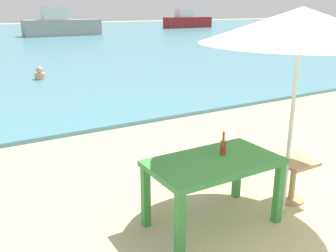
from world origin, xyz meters
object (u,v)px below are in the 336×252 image
Objects in this scene: picnic_table_green at (214,170)px; swimmer_person at (40,74)px; boat_fishing_trawler at (61,25)px; side_table_wood at (293,174)px; boat_ferry at (187,21)px; beer_bottle_amber at (223,146)px; patio_umbrella at (301,25)px.

swimmer_person is at bearing 88.00° from picnic_table_green.
boat_fishing_trawler reaches higher than swimmer_person.
side_table_wood is at bearing -4.48° from picnic_table_green.
swimmer_person is at bearing 94.95° from side_table_wood.
boat_ferry reaches higher than side_table_wood.
beer_bottle_amber is at bearing -102.40° from boat_fishing_trawler.
side_table_wood reaches higher than swimmer_person.
boat_fishing_trawler is at bearing 79.56° from side_table_wood.
side_table_wood is 9.62m from swimmer_person.
boat_ferry is at bearing 57.97° from patio_umbrella.
boat_fishing_trawler reaches higher than boat_ferry.
picnic_table_green is at bearing -123.28° from boat_ferry.
side_table_wood is 0.10× the size of boat_ferry.
boat_fishing_trawler is (5.53, 28.67, -1.24)m from patio_umbrella.
swimmer_person is (0.16, 9.42, -0.61)m from beer_bottle_amber.
beer_bottle_amber is at bearing -123.12° from boat_ferry.
picnic_table_green is at bearing -92.00° from swimmer_person.
picnic_table_green is 0.61× the size of patio_umbrella.
patio_umbrella is at bearing -100.91° from boat_fishing_trawler.
boat_ferry is (21.76, 33.36, -0.05)m from beer_bottle_amber.
boat_ferry is (21.61, 23.94, 0.57)m from swimmer_person.
swimmer_person is at bearing 93.32° from patio_umbrella.
beer_bottle_amber is at bearing 158.94° from patio_umbrella.
boat_ferry reaches higher than picnic_table_green.
picnic_table_green is at bearing 167.13° from patio_umbrella.
beer_bottle_amber is 0.04× the size of boat_fishing_trawler.
beer_bottle_amber is (0.18, 0.07, 0.20)m from picnic_table_green.
boat_fishing_trawler is (-15.52, -4.96, 0.07)m from boat_ferry.
patio_umbrella is 1.79m from side_table_wood.
picnic_table_green is 1.20m from side_table_wood.
boat_fishing_trawler reaches higher than beer_bottle_amber.
boat_ferry is (21.04, 33.63, -1.31)m from patio_umbrella.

